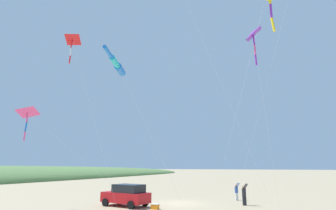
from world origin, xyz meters
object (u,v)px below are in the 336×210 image
(cooler_box, at_px, (155,206))
(kite_windsock_black_fish_shape, at_px, (117,66))
(parked_car, at_px, (126,195))
(kite_delta_teal_far_right, at_px, (72,41))
(kite_delta_red_high_left, at_px, (252,35))
(person_adult_flyer, at_px, (236,191))
(kite_delta_long_streamer_left, at_px, (27,113))
(person_child_green_jacket, at_px, (244,193))

(cooler_box, distance_m, kite_windsock_black_fish_shape, 11.67)
(parked_car, height_order, kite_delta_teal_far_right, kite_delta_teal_far_right)
(kite_delta_teal_far_right, bearing_deg, kite_windsock_black_fish_shape, -2.71)
(kite_delta_red_high_left, xyz_separation_m, kite_delta_teal_far_right, (-13.18, -5.39, -0.10))
(person_adult_flyer, bearing_deg, kite_delta_teal_far_right, -123.34)
(kite_windsock_black_fish_shape, height_order, kite_delta_red_high_left, kite_delta_red_high_left)
(person_adult_flyer, relative_size, kite_windsock_black_fish_shape, 0.15)
(cooler_box, bearing_deg, kite_windsock_black_fish_shape, -88.52)
(kite_delta_red_high_left, bearing_deg, kite_delta_long_streamer_left, -167.00)
(person_child_green_jacket, relative_size, kite_windsock_black_fish_shape, 0.16)
(parked_car, distance_m, kite_delta_teal_far_right, 13.78)
(cooler_box, relative_size, kite_delta_red_high_left, 0.05)
(kite_delta_long_streamer_left, distance_m, kite_delta_teal_far_right, 7.81)
(kite_delta_long_streamer_left, height_order, kite_delta_red_high_left, kite_delta_red_high_left)
(parked_car, relative_size, kite_windsock_black_fish_shape, 0.39)
(cooler_box, height_order, person_adult_flyer, person_adult_flyer)
(kite_delta_long_streamer_left, relative_size, kite_delta_teal_far_right, 0.66)
(parked_car, height_order, kite_delta_red_high_left, kite_delta_red_high_left)
(parked_car, height_order, kite_delta_long_streamer_left, kite_delta_long_streamer_left)
(cooler_box, xyz_separation_m, kite_windsock_black_fish_shape, (0.16, -6.08, 9.96))
(cooler_box, xyz_separation_m, kite_delta_red_high_left, (8.62, -0.47, 13.09))
(parked_car, distance_m, kite_windsock_black_fish_shape, 11.62)
(kite_delta_teal_far_right, bearing_deg, kite_delta_red_high_left, 22.24)
(parked_car, bearing_deg, kite_windsock_black_fish_shape, -63.60)
(kite_windsock_black_fish_shape, distance_m, kite_delta_red_high_left, 10.62)
(kite_delta_red_high_left, height_order, kite_delta_teal_far_right, kite_delta_red_high_left)
(parked_car, bearing_deg, person_adult_flyer, 46.37)
(kite_windsock_black_fish_shape, relative_size, kite_delta_red_high_left, 0.82)
(parked_car, distance_m, kite_delta_red_high_left, 16.96)
(cooler_box, height_order, person_child_green_jacket, person_child_green_jacket)
(kite_delta_red_high_left, relative_size, kite_delta_teal_far_right, 1.02)
(kite_delta_red_high_left, bearing_deg, person_child_green_jacket, 112.47)
(kite_windsock_black_fish_shape, distance_m, kite_delta_long_streamer_left, 10.73)
(kite_delta_long_streamer_left, distance_m, kite_delta_red_high_left, 20.10)
(person_adult_flyer, distance_m, person_child_green_jacket, 3.49)
(person_child_green_jacket, xyz_separation_m, kite_delta_long_streamer_left, (-16.49, -10.14, 6.94))
(person_adult_flyer, bearing_deg, cooler_box, -119.90)
(person_child_green_jacket, distance_m, kite_delta_teal_far_right, 19.73)
(kite_delta_long_streamer_left, bearing_deg, kite_delta_teal_far_right, -10.24)
(person_adult_flyer, relative_size, person_child_green_jacket, 0.92)
(person_adult_flyer, xyz_separation_m, kite_delta_red_high_left, (3.70, -9.01, 12.36))
(kite_delta_teal_far_right, bearing_deg, kite_delta_long_streamer_left, 169.76)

